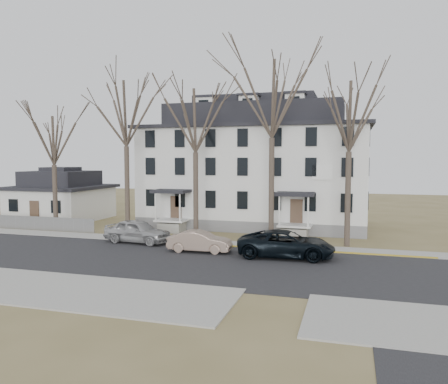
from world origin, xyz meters
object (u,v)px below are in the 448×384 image
(tree_far_left, at_px, (126,108))
(bicycle_left, at_px, (131,226))
(car_silver, at_px, (138,232))
(car_tan, at_px, (200,242))
(tree_mid_right, at_px, (350,111))
(tree_center, at_px, (272,93))
(tree_bungalow, at_px, (53,137))
(tree_mid_left, at_px, (195,116))
(small_house, at_px, (61,198))
(bicycle_right, at_px, (129,226))
(car_navy, at_px, (286,245))
(boarding_house, at_px, (255,168))

(tree_far_left, bearing_deg, bicycle_left, 107.61)
(car_silver, height_order, car_tan, car_silver)
(tree_far_left, bearing_deg, tree_mid_right, 0.00)
(car_silver, bearing_deg, tree_center, -65.08)
(tree_mid_right, relative_size, tree_bungalow, 1.18)
(tree_mid_left, bearing_deg, tree_mid_right, 0.00)
(small_house, distance_m, car_tan, 22.10)
(tree_mid_right, distance_m, car_tan, 13.88)
(tree_far_left, bearing_deg, small_house, 150.61)
(tree_mid_left, height_order, car_silver, tree_mid_left)
(tree_mid_left, bearing_deg, bicycle_right, 173.17)
(car_navy, distance_m, bicycle_left, 15.69)
(car_tan, xyz_separation_m, bicycle_right, (-8.34, 5.66, -0.17))
(tree_mid_right, xyz_separation_m, car_tan, (-9.45, -4.91, -8.90))
(tree_center, height_order, car_silver, tree_center)
(small_house, relative_size, tree_mid_right, 0.68)
(boarding_house, relative_size, car_navy, 3.43)
(boarding_house, distance_m, car_tan, 13.91)
(tree_mid_left, bearing_deg, tree_center, 0.00)
(tree_mid_left, bearing_deg, bicycle_left, 166.82)
(bicycle_left, bearing_deg, tree_far_left, -176.24)
(boarding_house, xyz_separation_m, tree_mid_left, (-3.00, -8.15, 4.22))
(boarding_house, relative_size, tree_center, 1.41)
(car_navy, bearing_deg, small_house, 63.23)
(tree_mid_right, bearing_deg, tree_mid_left, 180.00)
(tree_center, distance_m, tree_mid_right, 5.70)
(tree_far_left, distance_m, car_tan, 13.49)
(tree_mid_left, relative_size, tree_mid_right, 1.00)
(tree_center, relative_size, car_tan, 3.46)
(car_silver, relative_size, bicycle_right, 2.86)
(car_silver, xyz_separation_m, car_tan, (5.50, -1.72, -0.16))
(tree_bungalow, bearing_deg, tree_mid_right, 0.00)
(tree_mid_left, height_order, bicycle_right, tree_mid_left)
(small_house, bearing_deg, tree_mid_right, -12.27)
(tree_bungalow, distance_m, car_silver, 12.41)
(car_silver, bearing_deg, bicycle_right, 42.02)
(tree_mid_left, bearing_deg, car_silver, -137.27)
(tree_mid_right, relative_size, car_navy, 2.10)
(tree_center, height_order, bicycle_left, tree_center)
(car_tan, relative_size, car_navy, 0.70)
(tree_center, distance_m, tree_bungalow, 19.23)
(tree_mid_left, distance_m, bicycle_left, 11.29)
(bicycle_left, bearing_deg, tree_mid_right, -108.68)
(boarding_house, height_order, small_house, boarding_house)
(tree_mid_left, height_order, tree_center, tree_center)
(small_house, xyz_separation_m, car_navy, (24.83, -11.09, -1.41))
(car_tan, bearing_deg, tree_mid_right, -65.91)
(tree_far_left, xyz_separation_m, car_silver, (2.55, -3.19, -9.48))
(car_tan, bearing_deg, small_house, 56.41)
(small_house, relative_size, car_tan, 2.05)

